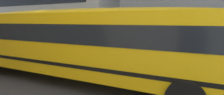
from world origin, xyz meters
TOP-DOWN VIEW (x-y plane):
  - ground_plane at (0.00, 0.00)m, footprint 400.00×400.00m
  - sidewalk_far at (0.00, 7.20)m, footprint 120.00×3.00m
  - lane_centreline at (0.00, 0.00)m, footprint 110.00×0.16m
  - school_bus at (-1.30, -1.84)m, footprint 13.84×3.27m
  - parked_car_teal_near_corner at (-16.42, 4.40)m, footprint 3.96×1.99m

SIDE VIEW (x-z plane):
  - ground_plane at x=0.00m, z-range 0.00..0.00m
  - lane_centreline at x=0.00m, z-range 0.00..0.01m
  - sidewalk_far at x=0.00m, z-range 0.00..0.01m
  - parked_car_teal_near_corner at x=-16.42m, z-range 0.02..1.66m
  - school_bus at x=-1.30m, z-range 0.29..3.38m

